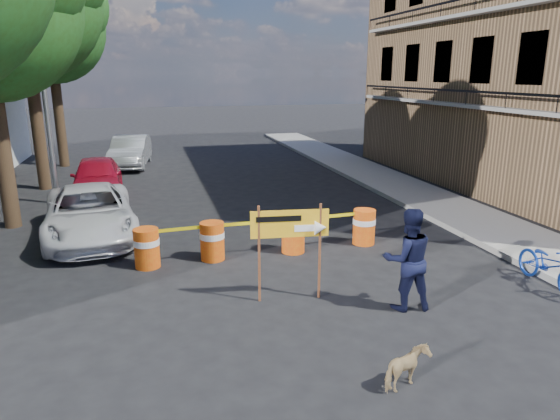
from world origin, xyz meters
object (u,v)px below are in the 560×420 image
barrel_far_left (147,247)px  barrel_mid_left (212,240)px  dog (407,369)px  suv_white (90,213)px  barrel_far_right (364,226)px  sedan_red (97,177)px  detour_sign (300,230)px  barrel_mid_right (293,234)px  bicycle (553,245)px  pedestrian (408,259)px  sedan_silver (130,151)px

barrel_far_left → barrel_mid_left: same height
dog → suv_white: suv_white is taller
barrel_far_right → sedan_red: size_ratio=0.22×
barrel_mid_left → barrel_far_right: same height
dog → detour_sign: bearing=-13.4°
barrel_mid_right → dog: 5.67m
barrel_mid_right → detour_sign: 2.79m
barrel_mid_left → barrel_far_right: (3.89, 0.13, 0.00)m
barrel_mid_right → sedan_red: bearing=125.0°
bicycle → sedan_red: size_ratio=0.44×
sedan_red → pedestrian: bearing=-62.1°
sedan_red → detour_sign: bearing=-68.0°
dog → sedan_silver: (-4.06, 18.83, 0.41)m
barrel_mid_left → sedan_red: sedan_red is taller
barrel_far_right → sedan_silver: (-6.01, 13.03, 0.24)m
bicycle → sedan_red: bearing=135.2°
barrel_mid_left → pedestrian: size_ratio=0.47×
barrel_mid_left → dog: 5.99m
barrel_mid_left → dog: size_ratio=1.25×
barrel_far_left → detour_sign: (2.83, -2.45, 0.92)m
barrel_mid_left → bicycle: 7.24m
barrel_mid_right → sedan_red: 8.85m
barrel_mid_left → suv_white: (-2.91, 2.49, 0.20)m
barrel_mid_left → detour_sign: size_ratio=0.47×
pedestrian → suv_white: pedestrian is taller
bicycle → dog: bicycle is taller
bicycle → barrel_mid_right: bearing=146.5°
barrel_mid_right → dog: (-0.03, -5.67, -0.17)m
suv_white → sedan_silver: sedan_silver is taller
bicycle → sedan_red: 14.23m
barrel_far_right → barrel_mid_left: bearing=-178.1°
bicycle → suv_white: bearing=151.3°
detour_sign → pedestrian: 2.03m
suv_white → pedestrian: bearing=-50.6°
sedan_silver → barrel_far_left: bearing=-80.7°
barrel_mid_left → barrel_far_right: size_ratio=1.00×
detour_sign → dog: bearing=-72.3°
barrel_far_right → pedestrian: bearing=-102.0°
pedestrian → dog: pedestrian is taller
suv_white → sedan_red: sedan_red is taller
barrel_far_left → pedestrian: 5.71m
barrel_mid_right → pedestrian: pedestrian is taller
dog → barrel_mid_right: bearing=-24.5°
barrel_far_left → sedan_red: 7.53m
barrel_far_right → bicycle: bicycle is taller
detour_sign → bicycle: size_ratio=1.06×
barrel_mid_left → sedan_red: bearing=113.2°
barrel_far_left → barrel_far_right: same height
barrel_mid_right → sedan_silver: sedan_silver is taller
barrel_mid_left → suv_white: bearing=139.4°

